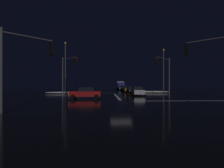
# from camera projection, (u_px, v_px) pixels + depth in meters

# --- Properties ---
(ground) EXTENTS (120.00, 120.00, 0.10)m
(ground) POSITION_uv_depth(u_px,v_px,m) (121.00, 101.00, 21.52)
(ground) COLOR black
(stop_line_north) EXTENTS (0.35, 14.55, 0.01)m
(stop_line_north) POSITION_uv_depth(u_px,v_px,m) (117.00, 96.00, 30.00)
(stop_line_north) COLOR white
(stop_line_north) RESTS_ON ground
(centre_line_ns) EXTENTS (22.00, 0.15, 0.01)m
(centre_line_ns) POSITION_uv_depth(u_px,v_px,m) (114.00, 93.00, 41.59)
(centre_line_ns) COLOR yellow
(centre_line_ns) RESTS_ON ground
(crosswalk_bar_east) EXTENTS (14.55, 0.40, 0.01)m
(crosswalk_bar_east) POSITION_uv_depth(u_px,v_px,m) (193.00, 101.00, 21.83)
(crosswalk_bar_east) COLOR white
(crosswalk_bar_east) RESTS_ON ground
(snow_bank_left_curb) EXTENTS (10.84, 1.50, 0.43)m
(snow_bank_left_curb) POSITION_uv_depth(u_px,v_px,m) (70.00, 93.00, 38.87)
(snow_bank_left_curb) COLOR white
(snow_bank_left_curb) RESTS_ON ground
(snow_bank_right_curb) EXTENTS (7.50, 1.50, 0.47)m
(snow_bank_right_curb) POSITION_uv_depth(u_px,v_px,m) (153.00, 92.00, 42.41)
(snow_bank_right_curb) COLOR white
(snow_bank_right_curb) RESTS_ON ground
(sedan_silver) EXTENTS (2.02, 4.33, 1.57)m
(sedan_silver) POSITION_uv_depth(u_px,v_px,m) (137.00, 91.00, 31.93)
(sedan_silver) COLOR #B7B7BC
(sedan_silver) RESTS_ON ground
(sedan_black) EXTENTS (2.02, 4.33, 1.57)m
(sedan_black) POSITION_uv_depth(u_px,v_px,m) (132.00, 90.00, 38.64)
(sedan_black) COLOR black
(sedan_black) RESTS_ON ground
(sedan_orange) EXTENTS (2.02, 4.33, 1.57)m
(sedan_orange) POSITION_uv_depth(u_px,v_px,m) (128.00, 89.00, 45.22)
(sedan_orange) COLOR #C66014
(sedan_orange) RESTS_ON ground
(sedan_blue) EXTENTS (2.02, 4.33, 1.57)m
(sedan_blue) POSITION_uv_depth(u_px,v_px,m) (126.00, 89.00, 50.77)
(sedan_blue) COLOR navy
(sedan_blue) RESTS_ON ground
(sedan_white) EXTENTS (2.02, 4.33, 1.57)m
(sedan_white) POSITION_uv_depth(u_px,v_px,m) (124.00, 88.00, 56.33)
(sedan_white) COLOR silver
(sedan_white) RESTS_ON ground
(sedan_green) EXTENTS (2.02, 4.33, 1.57)m
(sedan_green) POSITION_uv_depth(u_px,v_px,m) (121.00, 88.00, 62.45)
(sedan_green) COLOR #14512D
(sedan_green) RESTS_ON ground
(box_truck) EXTENTS (2.68, 8.28, 3.08)m
(box_truck) POSITION_uv_depth(u_px,v_px,m) (120.00, 85.00, 69.28)
(box_truck) COLOR navy
(box_truck) RESTS_ON ground
(sedan_red_crossing) EXTENTS (4.33, 2.02, 1.57)m
(sedan_red_crossing) POSITION_uv_depth(u_px,v_px,m) (86.00, 93.00, 25.00)
(sedan_red_crossing) COLOR maroon
(sedan_red_crossing) RESTS_ON ground
(traffic_signal_nw) EXTENTS (2.90, 2.90, 6.39)m
(traffic_signal_nw) POSITION_uv_depth(u_px,v_px,m) (68.00, 69.00, 29.04)
(traffic_signal_nw) COLOR #4C4C51
(traffic_signal_nw) RESTS_ON ground
(traffic_signal_sw) EXTENTS (2.94, 2.94, 5.82)m
(traffic_signal_sw) POSITION_uv_depth(u_px,v_px,m) (26.00, 57.00, 13.54)
(traffic_signal_sw) COLOR #4C4C51
(traffic_signal_sw) RESTS_ON ground
(traffic_signal_ne) EXTENTS (3.24, 3.24, 6.42)m
(traffic_signal_ne) POSITION_uv_depth(u_px,v_px,m) (164.00, 69.00, 29.46)
(traffic_signal_ne) COLOR #4C4C51
(traffic_signal_ne) RESTS_ON ground
(traffic_signal_se) EXTENTS (3.79, 3.79, 5.95)m
(traffic_signal_se) POSITION_uv_depth(u_px,v_px,m) (222.00, 57.00, 14.45)
(traffic_signal_se) COLOR #4C4C51
(traffic_signal_se) RESTS_ON ground
(streetlamp_right_near) EXTENTS (0.44, 0.44, 8.93)m
(streetlamp_right_near) POSITION_uv_depth(u_px,v_px,m) (164.00, 68.00, 35.96)
(streetlamp_right_near) COLOR #424247
(streetlamp_right_near) RESTS_ON ground
(streetlamp_left_near) EXTENTS (0.44, 0.44, 10.16)m
(streetlamp_left_near) POSITION_uv_depth(u_px,v_px,m) (65.00, 65.00, 35.27)
(streetlamp_left_near) COLOR #424247
(streetlamp_left_near) RESTS_ON ground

